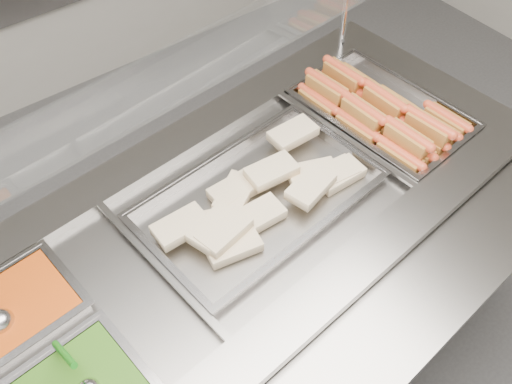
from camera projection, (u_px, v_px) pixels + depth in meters
steam_counter at (245, 288)px, 2.20m from camera, size 2.16×1.11×1.00m
tray_rail at (379, 334)px, 1.59m from camera, size 2.02×0.59×0.06m
sneeze_guard at (184, 68)px, 1.63m from camera, size 1.85×0.49×0.49m
pan_hotdogs at (380, 118)px, 2.16m from camera, size 0.43×0.64×0.11m
pan_wraps at (258, 201)px, 1.87m from camera, size 0.79×0.51×0.08m
pan_beans at (17, 316)px, 1.62m from camera, size 0.36×0.30×0.11m
hotdogs_in_buns at (379, 112)px, 2.10m from camera, size 0.38×0.59×0.13m
tortilla_wraps at (263, 196)px, 1.84m from camera, size 0.72×0.36×0.08m
serving_spoon at (84, 383)px, 1.43m from camera, size 0.06×0.20×0.16m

